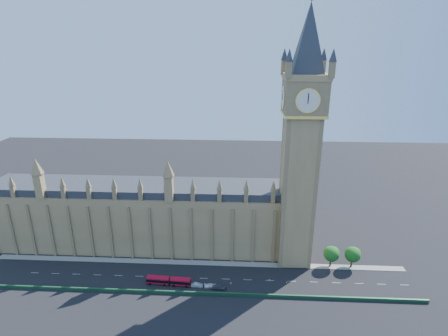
{
  "coord_description": "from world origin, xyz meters",
  "views": [
    {
      "loc": [
        16.97,
        -107.02,
        80.51
      ],
      "look_at": [
        10.86,
        10.0,
        39.58
      ],
      "focal_mm": 28.0,
      "sensor_mm": 36.0,
      "label": 1
    }
  ],
  "objects_px": {
    "car_white": "(211,286)",
    "car_grey": "(219,287)",
    "red_bus": "(169,281)",
    "car_silver": "(197,285)"
  },
  "relations": [
    {
      "from": "red_bus",
      "to": "car_silver",
      "type": "bearing_deg",
      "value": -0.47
    },
    {
      "from": "red_bus",
      "to": "car_grey",
      "type": "xyz_separation_m",
      "value": [
        18.11,
        -1.62,
        -0.59
      ]
    },
    {
      "from": "car_grey",
      "to": "red_bus",
      "type": "bearing_deg",
      "value": 85.45
    },
    {
      "from": "red_bus",
      "to": "car_white",
      "type": "xyz_separation_m",
      "value": [
        15.3,
        -0.97,
        -0.74
      ]
    },
    {
      "from": "red_bus",
      "to": "car_silver",
      "type": "relative_size",
      "value": 3.79
    },
    {
      "from": "car_silver",
      "to": "car_white",
      "type": "distance_m",
      "value": 5.1
    },
    {
      "from": "car_white",
      "to": "car_grey",
      "type": "bearing_deg",
      "value": -109.33
    },
    {
      "from": "red_bus",
      "to": "car_white",
      "type": "bearing_deg",
      "value": -0.13
    },
    {
      "from": "car_grey",
      "to": "car_white",
      "type": "height_order",
      "value": "car_grey"
    },
    {
      "from": "car_grey",
      "to": "car_white",
      "type": "xyz_separation_m",
      "value": [
        -2.81,
        0.66,
        -0.14
      ]
    }
  ]
}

